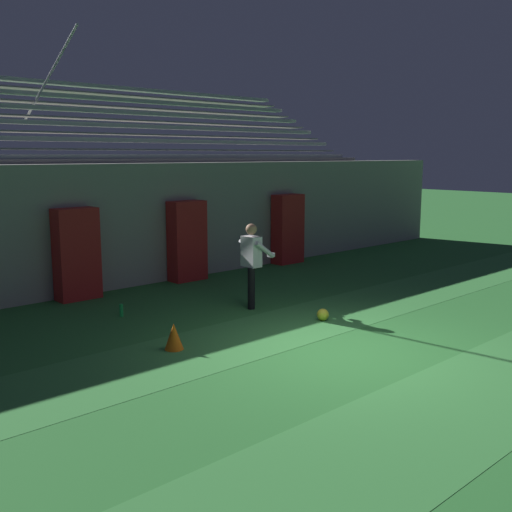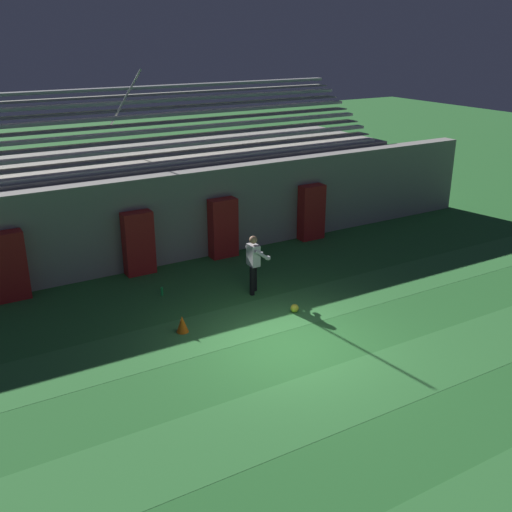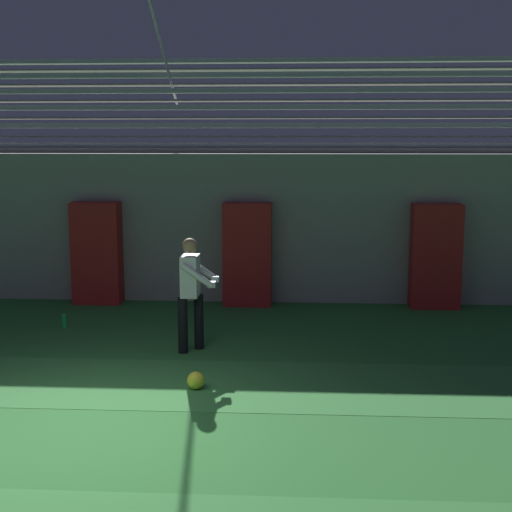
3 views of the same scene
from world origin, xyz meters
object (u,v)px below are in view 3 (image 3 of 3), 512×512
at_px(padding_pillar_gate_left, 97,253).
at_px(padding_pillar_far_right, 435,256).
at_px(water_bottle, 64,321).
at_px(padding_pillar_gate_right, 247,255).
at_px(soccer_ball, 196,380).
at_px(goalkeeper, 192,287).

distance_m(padding_pillar_gate_left, padding_pillar_far_right, 6.28).
distance_m(padding_pillar_gate_left, water_bottle, 2.02).
distance_m(padding_pillar_far_right, water_bottle, 6.65).
bearing_deg(padding_pillar_gate_right, water_bottle, -147.57).
bearing_deg(padding_pillar_far_right, padding_pillar_gate_left, 180.00).
bearing_deg(soccer_ball, padding_pillar_far_right, 50.51).
bearing_deg(padding_pillar_gate_right, padding_pillar_gate_left, 180.00).
relative_size(padding_pillar_gate_right, soccer_ball, 8.70).
height_order(padding_pillar_far_right, water_bottle, padding_pillar_far_right).
bearing_deg(padding_pillar_gate_left, padding_pillar_far_right, 0.00).
height_order(padding_pillar_gate_right, water_bottle, padding_pillar_gate_right).
bearing_deg(goalkeeper, soccer_ball, -80.17).
distance_m(padding_pillar_gate_left, goalkeeper, 3.71).
relative_size(padding_pillar_gate_left, goalkeeper, 1.15).
bearing_deg(water_bottle, soccer_ball, -46.94).
relative_size(padding_pillar_gate_right, goalkeeper, 1.15).
bearing_deg(padding_pillar_far_right, padding_pillar_gate_right, 180.00).
distance_m(padding_pillar_gate_right, padding_pillar_far_right, 3.45).
relative_size(padding_pillar_gate_right, padding_pillar_far_right, 1.00).
height_order(soccer_ball, water_bottle, water_bottle).
height_order(padding_pillar_gate_left, padding_pillar_gate_right, same).
relative_size(goalkeeper, water_bottle, 6.96).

